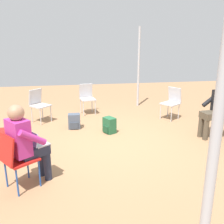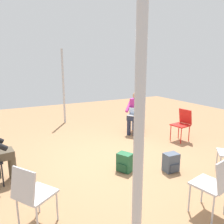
% 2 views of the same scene
% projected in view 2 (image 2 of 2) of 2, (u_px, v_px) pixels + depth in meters
% --- Properties ---
extents(ground_plane, '(14.00, 14.00, 0.00)m').
position_uv_depth(ground_plane, '(111.00, 159.00, 4.78)').
color(ground_plane, '#99704C').
extents(chair_northeast, '(0.58, 0.57, 0.85)m').
position_uv_depth(chair_northeast, '(137.00, 116.00, 6.64)').
color(chair_northeast, red).
rests_on(chair_northeast, ground).
extents(chair_south, '(0.47, 0.50, 0.85)m').
position_uv_depth(chair_south, '(214.00, 183.00, 2.91)').
color(chair_south, '#B7B7BC').
rests_on(chair_south, ground).
extents(chair_east, '(0.48, 0.45, 0.85)m').
position_uv_depth(chair_east, '(182.00, 123.00, 5.87)').
color(chair_east, red).
rests_on(chair_east, ground).
extents(chair_southwest, '(0.58, 0.57, 0.85)m').
position_uv_depth(chair_southwest, '(32.00, 193.00, 2.69)').
color(chair_southwest, '#B7B7BC').
rests_on(chair_southwest, ground).
extents(person_with_laptop, '(0.64, 0.63, 1.24)m').
position_uv_depth(person_with_laptop, '(135.00, 110.00, 6.45)').
color(person_with_laptop, '#23283D').
rests_on(person_with_laptop, ground).
extents(backpack_near_laptop_user, '(0.29, 0.26, 0.36)m').
position_uv_depth(backpack_near_laptop_user, '(171.00, 163.00, 4.23)').
color(backpack_near_laptop_user, '#475160').
rests_on(backpack_near_laptop_user, ground).
extents(backpack_by_empty_chair, '(0.31, 0.34, 0.36)m').
position_uv_depth(backpack_by_empty_chair, '(125.00, 163.00, 4.24)').
color(backpack_by_empty_chair, '#235B38').
rests_on(backpack_by_empty_chair, ground).
extents(tent_pole_near, '(0.07, 0.07, 2.45)m').
position_uv_depth(tent_pole_near, '(137.00, 188.00, 1.49)').
color(tent_pole_near, '#B2B2B7').
rests_on(tent_pole_near, ground).
extents(tent_pole_far, '(0.07, 0.07, 2.53)m').
position_uv_depth(tent_pole_far, '(63.00, 87.00, 7.48)').
color(tent_pole_far, '#B2B2B7').
rests_on(tent_pole_far, ground).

